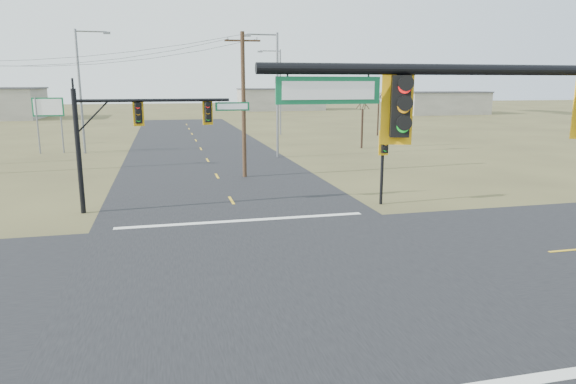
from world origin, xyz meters
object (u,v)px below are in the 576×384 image
object	(u,v)px
mast_arm_far	(143,123)
streetlight_b	(278,88)
streetlight_c	(82,85)
bare_tree_c	(363,99)
streetlight_a	(275,89)
pedestal_signal_ne	(384,150)
bare_tree_d	(379,95)
highway_sign	(49,113)
utility_pole_near	(244,104)

from	to	relation	value
mast_arm_far	streetlight_b	world-z (taller)	streetlight_b
streetlight_b	streetlight_c	size ratio (longest dim) A/B	0.94
streetlight_c	bare_tree_c	size ratio (longest dim) A/B	1.79
streetlight_a	streetlight_b	world-z (taller)	streetlight_a
pedestal_signal_ne	bare_tree_c	bearing A→B (deg)	72.79
mast_arm_far	bare_tree_c	distance (m)	30.06
bare_tree_d	pedestal_signal_ne	bearing A→B (deg)	-112.89
highway_sign	streetlight_c	world-z (taller)	streetlight_c
pedestal_signal_ne	bare_tree_c	xyz separation A→B (m)	(8.18, 23.75, 1.95)
pedestal_signal_ne	streetlight_a	size ratio (longest dim) A/B	0.38
streetlight_a	bare_tree_d	size ratio (longest dim) A/B	1.70
mast_arm_far	streetlight_c	distance (m)	25.23
bare_tree_c	bare_tree_d	size ratio (longest dim) A/B	1.00
bare_tree_c	highway_sign	bearing A→B (deg)	173.91
highway_sign	bare_tree_d	xyz separation A→B (m)	(36.90, 8.59, 1.36)
mast_arm_far	bare_tree_d	xyz separation A→B (m)	(27.46, 33.65, 0.56)
utility_pole_near	streetlight_b	xyz separation A→B (m)	(8.94, 29.18, 0.84)
streetlight_c	bare_tree_d	xyz separation A→B (m)	(33.61, 9.26, -1.26)
utility_pole_near	streetlight_a	bearing A→B (deg)	65.50
streetlight_b	streetlight_c	bearing A→B (deg)	-135.54
bare_tree_d	highway_sign	bearing A→B (deg)	-166.90
streetlight_a	streetlight_c	distance (m)	18.16
mast_arm_far	bare_tree_d	bearing A→B (deg)	35.61
streetlight_b	mast_arm_far	bearing A→B (deg)	-99.10
utility_pole_near	streetlight_c	distance (m)	20.49
mast_arm_far	streetlight_a	xyz separation A→B (m)	(10.62, 17.44, 1.50)
mast_arm_far	pedestal_signal_ne	distance (m)	12.69
mast_arm_far	pedestal_signal_ne	bearing A→B (deg)	-23.82
pedestal_signal_ne	bare_tree_d	distance (m)	38.64
utility_pole_near	streetlight_b	distance (m)	30.53
pedestal_signal_ne	highway_sign	size ratio (longest dim) A/B	0.78
utility_pole_near	bare_tree_d	world-z (taller)	utility_pole_near
mast_arm_far	streetlight_c	world-z (taller)	streetlight_c
highway_sign	streetlight_b	world-z (taller)	streetlight_b
mast_arm_far	pedestal_signal_ne	xyz separation A→B (m)	(12.45, -1.89, -1.54)
utility_pole_near	streetlight_a	distance (m)	10.11
pedestal_signal_ne	utility_pole_near	distance (m)	12.01
utility_pole_near	highway_sign	size ratio (longest dim) A/B	1.90
pedestal_signal_ne	streetlight_c	world-z (taller)	streetlight_c
bare_tree_d	streetlight_b	bearing A→B (deg)	162.52
streetlight_b	bare_tree_c	size ratio (longest dim) A/B	1.68
pedestal_signal_ne	utility_pole_near	bearing A→B (deg)	122.37
streetlight_c	pedestal_signal_ne	bearing A→B (deg)	-58.07
utility_pole_near	streetlight_c	bearing A→B (deg)	128.00
utility_pole_near	highway_sign	world-z (taller)	utility_pole_near
mast_arm_far	streetlight_a	distance (m)	20.47
streetlight_c	mast_arm_far	bearing A→B (deg)	-79.20
streetlight_a	streetlight_b	bearing A→B (deg)	91.41
utility_pole_near	streetlight_c	size ratio (longest dim) A/B	0.87
utility_pole_near	bare_tree_c	size ratio (longest dim) A/B	1.57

